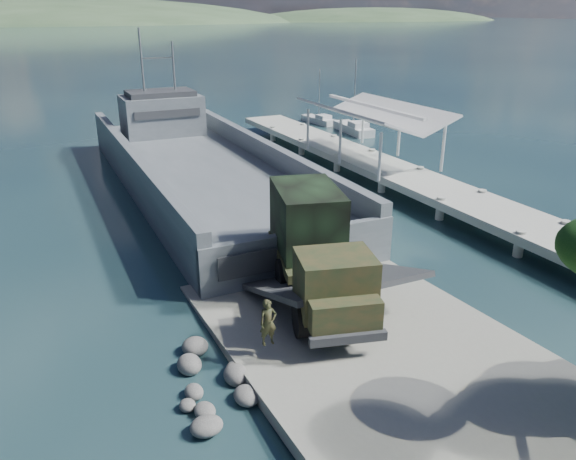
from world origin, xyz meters
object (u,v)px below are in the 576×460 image
object	(u,v)px
landing_craft	(201,176)
soldier	(268,332)
sailboat_near	(354,129)
sailboat_far	(319,120)
military_truck	(315,248)
pier	(379,158)

from	to	relation	value
landing_craft	soldier	xyz separation A→B (m)	(-4.32, -21.10, 0.42)
sailboat_near	sailboat_far	world-z (taller)	sailboat_near
sailboat_far	landing_craft	bearing A→B (deg)	-144.27
military_truck	landing_craft	bearing A→B (deg)	102.70
military_truck	sailboat_far	bearing A→B (deg)	75.87
landing_craft	soldier	size ratio (longest dim) A/B	22.55
soldier	sailboat_near	size ratio (longest dim) A/B	0.23
landing_craft	soldier	distance (m)	21.54
soldier	sailboat_near	distance (m)	40.78
pier	sailboat_near	xyz separation A→B (m)	(7.36, 15.03, -1.20)
pier	landing_craft	world-z (taller)	landing_craft
landing_craft	military_truck	world-z (taller)	landing_craft
pier	landing_craft	distance (m)	12.92
landing_craft	military_truck	xyz separation A→B (m)	(-0.74, -17.85, 1.66)
landing_craft	sailboat_far	xyz separation A→B (m)	(19.19, 17.82, -0.60)
landing_craft	military_truck	bearing A→B (deg)	-91.36
pier	soldier	xyz separation A→B (m)	(-16.80, -17.82, -0.26)
pier	sailboat_far	xyz separation A→B (m)	(6.71, 21.10, -1.28)
landing_craft	sailboat_near	size ratio (longest dim) A/B	5.11
soldier	landing_craft	bearing A→B (deg)	80.19
pier	military_truck	xyz separation A→B (m)	(-13.22, -14.56, 0.97)
landing_craft	pier	bearing A→B (deg)	-13.73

